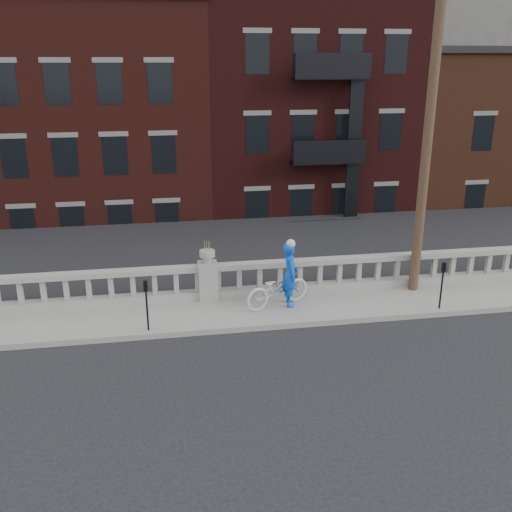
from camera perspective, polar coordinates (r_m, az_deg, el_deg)
The scene contains 10 objects.
ground at distance 13.34m, azimuth -3.21°, elevation -11.49°, with size 120.00×120.00×0.00m, color black.
sidewalk at distance 15.95m, azimuth -4.46°, elevation -5.80°, with size 32.00×2.20×0.15m, color gray.
balustrade at distance 16.59m, azimuth -4.82°, elevation -2.66°, with size 28.00×0.34×1.03m.
planter_pedestal at distance 16.52m, azimuth -4.84°, elevation -2.05°, with size 0.55×0.55×1.76m.
lower_level at distance 34.75m, azimuth -6.82°, elevation 12.18°, with size 80.00×44.00×20.80m.
utility_pole at distance 16.81m, azimuth 16.97°, elevation 13.06°, with size 1.60×0.28×10.00m.
parking_meter_b at distance 14.76m, azimuth -10.90°, elevation -4.33°, with size 0.10×0.09×1.36m.
parking_meter_c at distance 16.56m, azimuth 18.14°, elevation -2.32°, with size 0.10×0.09×1.36m.
bicycle at distance 16.05m, azimuth 2.16°, elevation -3.22°, with size 0.71×2.02×1.06m, color silver.
cyclist at distance 15.97m, azimuth 3.42°, elevation -1.85°, with size 0.67×0.44×1.84m, color blue.
Camera 1 is at (-1.20, -11.41, 6.80)m, focal length 40.00 mm.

